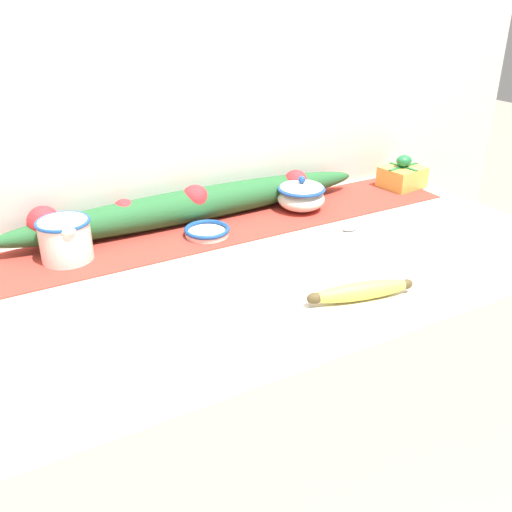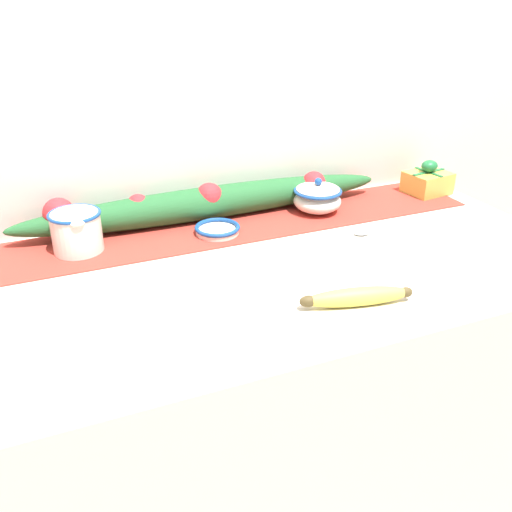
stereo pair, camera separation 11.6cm
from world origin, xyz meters
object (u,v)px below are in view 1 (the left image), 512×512
sugar_bowl (301,195)px  spoon (344,229)px  small_dish (207,231)px  banana (361,291)px  gift_box (402,175)px  cream_pitcher (65,238)px

sugar_bowl → spoon: (0.02, -0.17, -0.04)m
spoon → small_dish: bearing=165.7°
banana → spoon: bearing=58.0°
small_dish → gift_box: 0.66m
sugar_bowl → gift_box: bearing=1.6°
banana → gift_box: (0.52, 0.46, 0.02)m
cream_pitcher → sugar_bowl: cream_pitcher is taller
sugar_bowl → banana: 0.48m
banana → cream_pitcher: bearing=135.1°
cream_pitcher → banana: 0.64m
sugar_bowl → spoon: bearing=-84.1°
small_dish → gift_box: gift_box is taller
cream_pitcher → gift_box: bearing=0.6°
banana → gift_box: size_ratio=1.72×
cream_pitcher → spoon: 0.66m
cream_pitcher → small_dish: cream_pitcher is taller
small_dish → banana: banana is taller
small_dish → spoon: bearing=-23.9°
cream_pitcher → sugar_bowl: 0.61m
sugar_bowl → small_dish: 0.29m
small_dish → cream_pitcher: bearing=174.2°
gift_box → sugar_bowl: bearing=-178.4°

